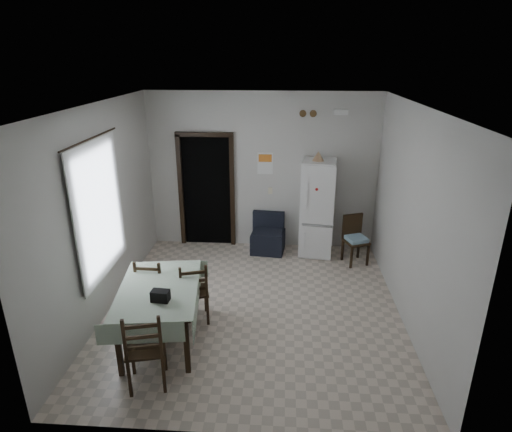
{
  "coord_description": "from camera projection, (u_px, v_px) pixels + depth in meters",
  "views": [
    {
      "loc": [
        0.4,
        -5.38,
        3.49
      ],
      "look_at": [
        0.0,
        0.5,
        1.25
      ],
      "focal_mm": 30.0,
      "sensor_mm": 36.0,
      "label": 1
    }
  ],
  "objects": [
    {
      "name": "vent_left",
      "position": [
        303.0,
        113.0,
        7.43
      ],
      "size": [
        0.12,
        0.03,
        0.12
      ],
      "primitive_type": "cylinder",
      "rotation": [
        1.57,
        0.0,
        0.0
      ],
      "color": "brown",
      "rests_on": "ground"
    },
    {
      "name": "wall_left",
      "position": [
        102.0,
        212.0,
        5.91
      ],
      "size": [
        0.02,
        4.5,
        2.9
      ],
      "primitive_type": null,
      "color": "beige",
      "rests_on": "ground"
    },
    {
      "name": "wall_front",
      "position": [
        234.0,
        308.0,
        3.67
      ],
      "size": [
        4.2,
        0.02,
        2.9
      ],
      "primitive_type": null,
      "color": "beige",
      "rests_on": "ground"
    },
    {
      "name": "curtain",
      "position": [
        100.0,
        210.0,
        5.68
      ],
      "size": [
        0.02,
        1.45,
        1.85
      ],
      "primitive_type": "cube",
      "color": "silver",
      "rests_on": "ground"
    },
    {
      "name": "vent_right",
      "position": [
        313.0,
        114.0,
        7.42
      ],
      "size": [
        0.12,
        0.03,
        0.12
      ],
      "primitive_type": "cylinder",
      "rotation": [
        1.57,
        0.0,
        0.0
      ],
      "color": "brown",
      "rests_on": "ground"
    },
    {
      "name": "curtain_rod",
      "position": [
        90.0,
        139.0,
        5.34
      ],
      "size": [
        0.02,
        1.6,
        0.02
      ],
      "primitive_type": "cylinder",
      "rotation": [
        1.57,
        0.0,
        0.0
      ],
      "color": "black",
      "rests_on": "ground"
    },
    {
      "name": "light_switch",
      "position": [
        270.0,
        191.0,
        7.97
      ],
      "size": [
        0.08,
        0.02,
        0.12
      ],
      "primitive_type": "cube",
      "color": "beige",
      "rests_on": "ground"
    },
    {
      "name": "fridge",
      "position": [
        317.0,
        208.0,
        7.71
      ],
      "size": [
        0.64,
        0.64,
        1.77
      ],
      "primitive_type": null,
      "rotation": [
        0.0,
        0.0,
        -0.13
      ],
      "color": "silver",
      "rests_on": "ground"
    },
    {
      "name": "black_bag",
      "position": [
        160.0,
        296.0,
        5.01
      ],
      "size": [
        0.22,
        0.14,
        0.14
      ],
      "primitive_type": "cube",
      "rotation": [
        0.0,
        0.0,
        -0.09
      ],
      "color": "black",
      "rests_on": "dining_table"
    },
    {
      "name": "dining_chair_near_head",
      "position": [
        146.0,
        347.0,
        4.68
      ],
      "size": [
        0.51,
        0.51,
        0.98
      ],
      "primitive_type": null,
      "rotation": [
        0.0,
        0.0,
        3.38
      ],
      "color": "black",
      "rests_on": "ground"
    },
    {
      "name": "navy_seat",
      "position": [
        268.0,
        234.0,
        7.95
      ],
      "size": [
        0.65,
        0.64,
        0.72
      ],
      "primitive_type": null,
      "rotation": [
        0.0,
        0.0,
        -0.11
      ],
      "color": "black",
      "rests_on": "ground"
    },
    {
      "name": "window_recess",
      "position": [
        92.0,
        210.0,
        5.69
      ],
      "size": [
        0.1,
        1.2,
        1.6
      ],
      "primitive_type": "cube",
      "color": "silver",
      "rests_on": "ground"
    },
    {
      "name": "emergency_light",
      "position": [
        341.0,
        112.0,
        7.36
      ],
      "size": [
        0.25,
        0.07,
        0.09
      ],
      "primitive_type": "cube",
      "color": "white",
      "rests_on": "ground"
    },
    {
      "name": "wall_back",
      "position": [
        262.0,
        172.0,
        7.87
      ],
      "size": [
        4.2,
        0.02,
        2.9
      ],
      "primitive_type": null,
      "color": "beige",
      "rests_on": "ground"
    },
    {
      "name": "tan_cone",
      "position": [
        318.0,
        156.0,
        7.35
      ],
      "size": [
        0.21,
        0.21,
        0.17
      ],
      "primitive_type": "cone",
      "rotation": [
        0.0,
        0.0,
        0.05
      ],
      "color": "tan",
      "rests_on": "fridge"
    },
    {
      "name": "dining_table",
      "position": [
        161.0,
        314.0,
        5.45
      ],
      "size": [
        1.15,
        1.59,
        0.77
      ],
      "primitive_type": null,
      "rotation": [
        0.0,
        0.0,
        0.13
      ],
      "color": "#9BAE95",
      "rests_on": "ground"
    },
    {
      "name": "corner_chair",
      "position": [
        356.0,
        240.0,
        7.48
      ],
      "size": [
        0.49,
        0.49,
        0.87
      ],
      "primitive_type": null,
      "rotation": [
        0.0,
        0.0,
        0.37
      ],
      "color": "black",
      "rests_on": "ground"
    },
    {
      "name": "dining_chair_far_right",
      "position": [
        194.0,
        291.0,
        5.86
      ],
      "size": [
        0.48,
        0.48,
        0.91
      ],
      "primitive_type": null,
      "rotation": [
        0.0,
        0.0,
        3.41
      ],
      "color": "black",
      "rests_on": "ground"
    },
    {
      "name": "calendar_image",
      "position": [
        265.0,
        158.0,
        7.76
      ],
      "size": [
        0.24,
        0.01,
        0.14
      ],
      "primitive_type": "cube",
      "color": "orange",
      "rests_on": "ground"
    },
    {
      "name": "wall_right",
      "position": [
        412.0,
        219.0,
        5.64
      ],
      "size": [
        0.02,
        4.5,
        2.9
      ],
      "primitive_type": null,
      "color": "beige",
      "rests_on": "ground"
    },
    {
      "name": "dining_chair_far_left",
      "position": [
        153.0,
        286.0,
        5.96
      ],
      "size": [
        0.4,
        0.4,
        0.91
      ],
      "primitive_type": null,
      "rotation": [
        0.0,
        0.0,
        3.11
      ],
      "color": "black",
      "rests_on": "ground"
    },
    {
      "name": "ceiling",
      "position": [
        253.0,
        105.0,
        5.26
      ],
      "size": [
        4.2,
        4.5,
        0.02
      ],
      "primitive_type": null,
      "color": "white",
      "rests_on": "ground"
    },
    {
      "name": "ground",
      "position": [
        254.0,
        307.0,
        6.29
      ],
      "size": [
        4.5,
        4.5,
        0.0
      ],
      "primitive_type": "plane",
      "color": "beige",
      "rests_on": "ground"
    },
    {
      "name": "calendar",
      "position": [
        265.0,
        163.0,
        7.8
      ],
      "size": [
        0.28,
        0.02,
        0.4
      ],
      "primitive_type": "cube",
      "color": "white",
      "rests_on": "ground"
    },
    {
      "name": "doorway",
      "position": [
        209.0,
        188.0,
        8.27
      ],
      "size": [
        1.06,
        0.52,
        2.22
      ],
      "color": "black",
      "rests_on": "ground"
    }
  ]
}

